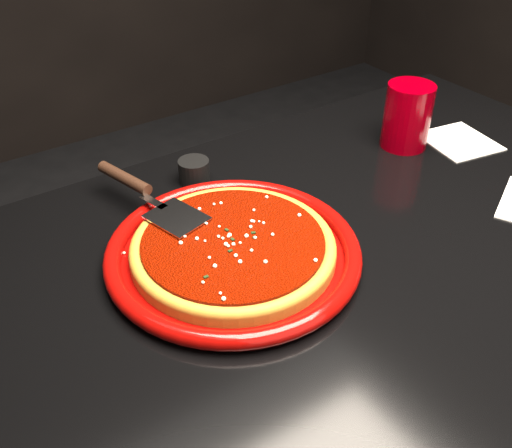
{
  "coord_description": "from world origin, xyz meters",
  "views": [
    {
      "loc": [
        -0.52,
        -0.47,
        1.27
      ],
      "look_at": [
        -0.12,
        0.1,
        0.77
      ],
      "focal_mm": 40.0,
      "sensor_mm": 36.0,
      "label": 1
    }
  ],
  "objects_px": {
    "table": "(339,396)",
    "cup": "(407,116)",
    "pizza_server": "(149,194)",
    "ramekin": "(194,171)",
    "plate": "(233,252)"
  },
  "relations": [
    {
      "from": "ramekin",
      "to": "pizza_server",
      "type": "bearing_deg",
      "value": -152.22
    },
    {
      "from": "ramekin",
      "to": "table",
      "type": "bearing_deg",
      "value": -66.52
    },
    {
      "from": "pizza_server",
      "to": "cup",
      "type": "distance_m",
      "value": 0.51
    },
    {
      "from": "cup",
      "to": "ramekin",
      "type": "relative_size",
      "value": 2.28
    },
    {
      "from": "table",
      "to": "pizza_server",
      "type": "distance_m",
      "value": 0.53
    },
    {
      "from": "table",
      "to": "ramekin",
      "type": "height_order",
      "value": "ramekin"
    },
    {
      "from": "cup",
      "to": "pizza_server",
      "type": "bearing_deg",
      "value": 174.0
    },
    {
      "from": "pizza_server",
      "to": "ramekin",
      "type": "relative_size",
      "value": 5.25
    },
    {
      "from": "table",
      "to": "plate",
      "type": "height_order",
      "value": "plate"
    },
    {
      "from": "table",
      "to": "ramekin",
      "type": "distance_m",
      "value": 0.5
    },
    {
      "from": "table",
      "to": "plate",
      "type": "xyz_separation_m",
      "value": [
        -0.18,
        0.07,
        0.39
      ]
    },
    {
      "from": "plate",
      "to": "ramekin",
      "type": "xyz_separation_m",
      "value": [
        0.06,
        0.22,
        0.01
      ]
    },
    {
      "from": "plate",
      "to": "cup",
      "type": "xyz_separation_m",
      "value": [
        0.46,
        0.11,
        0.05
      ]
    },
    {
      "from": "table",
      "to": "cup",
      "type": "height_order",
      "value": "cup"
    },
    {
      "from": "table",
      "to": "cup",
      "type": "relative_size",
      "value": 9.81
    }
  ]
}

